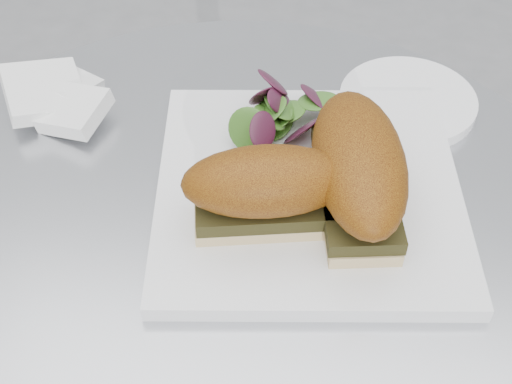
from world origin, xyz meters
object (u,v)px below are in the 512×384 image
saucer (408,101)px  plate (308,190)px  sandwich_right (358,168)px  sandwich_left (266,189)px

saucer → plate: bearing=-120.2°
sandwich_right → saucer: 0.18m
saucer → sandwich_left: bearing=-120.4°
sandwich_right → sandwich_left: bearing=-75.0°
plate → saucer: (0.09, 0.15, -0.00)m
sandwich_left → sandwich_right: 0.08m
sandwich_left → sandwich_right: size_ratio=0.82×
sandwich_right → saucer: size_ratio=1.30×
plate → sandwich_right: size_ratio=1.48×
saucer → sandwich_right: bearing=-105.4°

